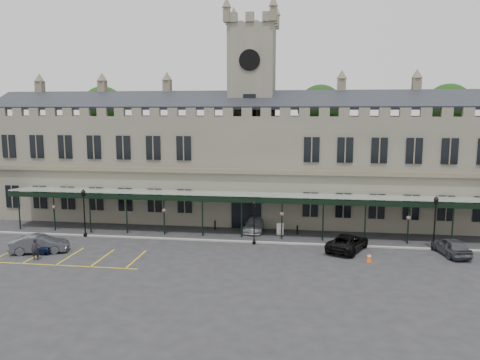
# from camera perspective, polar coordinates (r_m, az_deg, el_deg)

# --- Properties ---
(ground) EXTENTS (140.00, 140.00, 0.00)m
(ground) POSITION_cam_1_polar(r_m,az_deg,el_deg) (40.41, -1.20, -9.69)
(ground) COLOR #242426
(station_building) EXTENTS (60.00, 10.36, 17.30)m
(station_building) POSITION_cam_1_polar(r_m,az_deg,el_deg) (54.52, 1.44, 1.99)
(station_building) COLOR #605D50
(station_building) RESTS_ON ground
(clock_tower) EXTENTS (5.60, 5.60, 24.80)m
(clock_tower) POSITION_cam_1_polar(r_m,az_deg,el_deg) (54.27, 1.48, 8.99)
(clock_tower) COLOR #605D50
(clock_tower) RESTS_ON ground
(canopy) EXTENTS (50.00, 4.10, 4.30)m
(canopy) POSITION_cam_1_polar(r_m,az_deg,el_deg) (46.91, 0.25, -4.09)
(canopy) COLOR #8C9E93
(canopy) RESTS_ON ground
(kerb) EXTENTS (60.00, 0.40, 0.12)m
(kerb) POSITION_cam_1_polar(r_m,az_deg,el_deg) (45.60, -0.09, -7.50)
(kerb) COLOR gray
(kerb) RESTS_ON ground
(parking_markings) EXTENTS (16.00, 6.00, 0.01)m
(parking_markings) POSITION_cam_1_polar(r_m,az_deg,el_deg) (43.47, -20.31, -8.91)
(parking_markings) COLOR gold
(parking_markings) RESTS_ON ground
(tree_behind_left) EXTENTS (6.00, 6.00, 16.00)m
(tree_behind_left) POSITION_cam_1_polar(r_m,az_deg,el_deg) (68.93, -16.31, 8.28)
(tree_behind_left) COLOR #332314
(tree_behind_left) RESTS_ON ground
(tree_behind_mid) EXTENTS (6.00, 6.00, 16.00)m
(tree_behind_mid) POSITION_cam_1_polar(r_m,az_deg,el_deg) (62.95, 9.76, 8.52)
(tree_behind_mid) COLOR #332314
(tree_behind_mid) RESTS_ON ground
(tree_behind_right) EXTENTS (6.00, 6.00, 16.00)m
(tree_behind_right) POSITION_cam_1_polar(r_m,az_deg,el_deg) (65.40, 24.05, 7.91)
(tree_behind_right) COLOR #332314
(tree_behind_right) RESTS_ON ground
(lamp_post_left) EXTENTS (0.46, 0.46, 4.89)m
(lamp_post_left) POSITION_cam_1_polar(r_m,az_deg,el_deg) (49.43, -18.48, -3.30)
(lamp_post_left) COLOR black
(lamp_post_left) RESTS_ON ground
(lamp_post_mid) EXTENTS (0.40, 0.40, 4.24)m
(lamp_post_mid) POSITION_cam_1_polar(r_m,az_deg,el_deg) (44.31, 1.73, -4.69)
(lamp_post_mid) COLOR black
(lamp_post_mid) RESTS_ON ground
(lamp_post_right) EXTENTS (0.48, 0.48, 5.03)m
(lamp_post_right) POSITION_cam_1_polar(r_m,az_deg,el_deg) (45.82, 22.68, -4.31)
(lamp_post_right) COLOR black
(lamp_post_right) RESTS_ON ground
(traffic_cone) EXTENTS (0.47, 0.47, 0.75)m
(traffic_cone) POSITION_cam_1_polar(r_m,az_deg,el_deg) (41.25, 15.47, -9.09)
(traffic_cone) COLOR #F04A07
(traffic_cone) RESTS_ON ground
(sign_board) EXTENTS (0.69, 0.24, 1.21)m
(sign_board) POSITION_cam_1_polar(r_m,az_deg,el_deg) (48.22, 4.91, -5.99)
(sign_board) COLOR black
(sign_board) RESTS_ON ground
(bollard_left) EXTENTS (0.17, 0.17, 0.97)m
(bollard_left) POSITION_cam_1_polar(r_m,az_deg,el_deg) (50.28, -3.06, -5.49)
(bollard_left) COLOR black
(bollard_left) RESTS_ON ground
(bollard_right) EXTENTS (0.16, 0.16, 0.93)m
(bollard_right) POSITION_cam_1_polar(r_m,az_deg,el_deg) (48.58, 7.01, -6.07)
(bollard_right) COLOR black
(bollard_right) RESTS_ON ground
(car_left_a) EXTENTS (4.03, 1.68, 1.36)m
(car_left_a) POSITION_cam_1_polar(r_m,az_deg,el_deg) (46.09, -23.91, -7.26)
(car_left_a) COLOR #0B1534
(car_left_a) RESTS_ON ground
(car_left_b) EXTENTS (5.18, 3.12, 1.61)m
(car_left_b) POSITION_cam_1_polar(r_m,az_deg,el_deg) (45.77, -23.25, -7.16)
(car_left_b) COLOR #3D4046
(car_left_b) RESTS_ON ground
(car_taxi) EXTENTS (2.12, 4.81, 1.37)m
(car_taxi) POSITION_cam_1_polar(r_m,az_deg,el_deg) (49.63, 1.79, -5.43)
(car_taxi) COLOR #A2A5AA
(car_taxi) RESTS_ON ground
(car_van) EXTENTS (4.59, 6.01, 1.52)m
(car_van) POSITION_cam_1_polar(r_m,az_deg,el_deg) (43.87, 13.00, -7.41)
(car_van) COLOR black
(car_van) RESTS_ON ground
(car_right_a) EXTENTS (2.73, 4.86, 1.56)m
(car_right_a) POSITION_cam_1_polar(r_m,az_deg,el_deg) (45.39, 24.32, -7.39)
(car_right_a) COLOR #3D4046
(car_right_a) RESTS_ON ground
(person_a) EXTENTS (0.79, 0.64, 1.87)m
(person_a) POSITION_cam_1_polar(r_m,az_deg,el_deg) (43.67, -23.66, -7.75)
(person_a) COLOR black
(person_a) RESTS_ON ground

